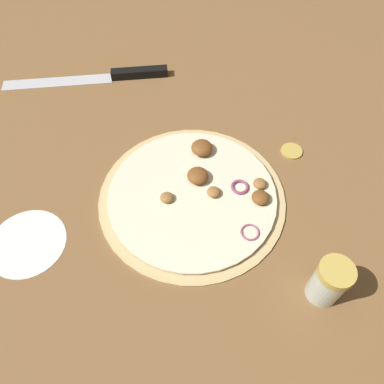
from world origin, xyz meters
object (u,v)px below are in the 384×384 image
(pizza, at_px, (194,194))
(spice_jar, at_px, (329,282))
(knife, at_px, (116,75))
(loose_cap, at_px, (292,150))

(pizza, xyz_separation_m, spice_jar, (-0.22, 0.10, 0.03))
(knife, bearing_deg, pizza, 111.82)
(knife, xyz_separation_m, spice_jar, (-0.46, 0.34, 0.03))
(spice_jar, relative_size, loose_cap, 2.03)
(pizza, height_order, knife, pizza)
(loose_cap, bearing_deg, pizza, 46.28)
(pizza, relative_size, spice_jar, 3.94)
(spice_jar, xyz_separation_m, loose_cap, (0.08, -0.25, -0.04))
(spice_jar, bearing_deg, knife, -36.75)
(pizza, bearing_deg, spice_jar, 154.57)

